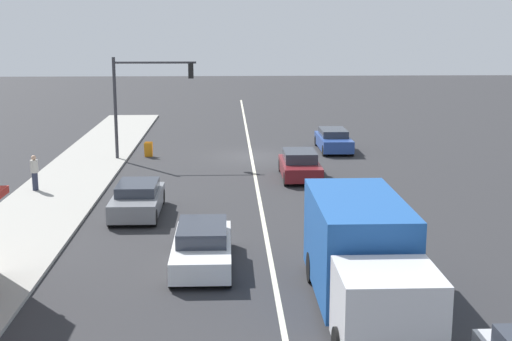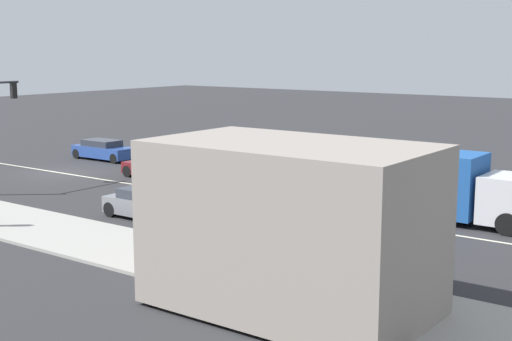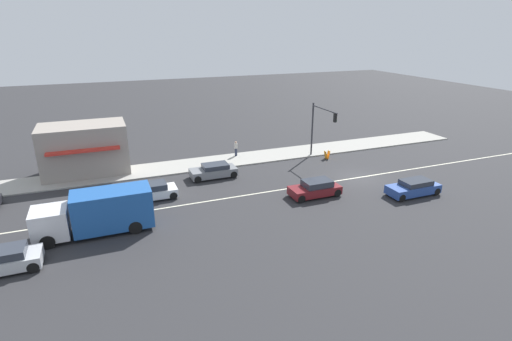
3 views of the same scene
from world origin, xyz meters
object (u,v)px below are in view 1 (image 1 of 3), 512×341
traffic_signal_main (141,90)px  coupe_blue (333,140)px  suv_grey (138,199)px  pedestrian (35,172)px  delivery_truck (363,258)px  van_white (202,246)px  warning_aframe_sign (148,149)px  sedan_maroon (300,165)px

traffic_signal_main → coupe_blue: traffic_signal_main is taller
traffic_signal_main → suv_grey: traffic_signal_main is taller
pedestrian → delivery_truck: 18.55m
coupe_blue → pedestrian: bearing=34.2°
traffic_signal_main → van_white: bearing=102.4°
coupe_blue → delivery_truck: bearing=83.4°
warning_aframe_sign → coupe_blue: 11.03m
delivery_truck → sedan_maroon: size_ratio=1.80×
delivery_truck → van_white: bearing=-40.5°
pedestrian → sedan_maroon: bearing=-168.0°
pedestrian → suv_grey: 6.43m
traffic_signal_main → pedestrian: bearing=62.7°
delivery_truck → warning_aframe_sign: bearing=-70.2°
sedan_maroon → suv_grey: bearing=42.2°
pedestrian → delivery_truck: (-12.29, 13.89, 0.50)m
traffic_signal_main → delivery_truck: (-8.32, 21.57, -2.43)m
pedestrian → sedan_maroon: size_ratio=0.39×
warning_aframe_sign → van_white: size_ratio=0.18×
delivery_truck → pedestrian: bearing=-48.5°
warning_aframe_sign → sedan_maroon: bearing=143.4°
traffic_signal_main → van_white: size_ratio=1.23×
warning_aframe_sign → delivery_truck: delivery_truck is taller
pedestrian → coupe_blue: pedestrian is taller
warning_aframe_sign → delivery_truck: (-8.11, 22.53, 1.04)m
warning_aframe_sign → van_white: van_white is taller
warning_aframe_sign → coupe_blue: (-10.91, -1.60, 0.20)m
traffic_signal_main → sedan_maroon: 10.27m
van_white → coupe_blue: 21.61m
coupe_blue → traffic_signal_main: bearing=13.0°
warning_aframe_sign → coupe_blue: coupe_blue is taller
coupe_blue → suv_grey: (10.00, 14.15, -0.00)m
suv_grey → sedan_maroon: bearing=-137.8°
sedan_maroon → suv_grey: sedan_maroon is taller
delivery_truck → coupe_blue: size_ratio=1.70×
traffic_signal_main → suv_grey: size_ratio=1.33×
warning_aframe_sign → suv_grey: size_ratio=0.20×
traffic_signal_main → pedestrian: 9.13m
traffic_signal_main → delivery_truck: size_ratio=0.75×
van_white → delivery_truck: bearing=139.5°
traffic_signal_main → warning_aframe_sign: 3.61m
coupe_blue → warning_aframe_sign: bearing=8.3°
pedestrian → traffic_signal_main: bearing=-117.3°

